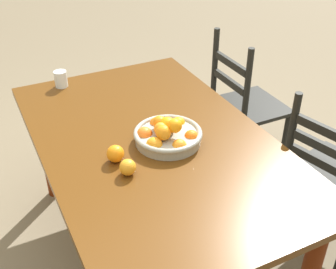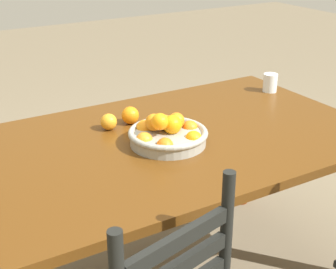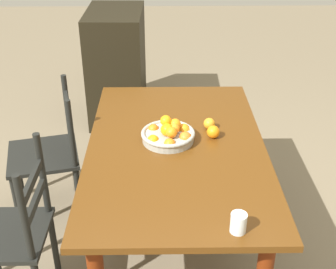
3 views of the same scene
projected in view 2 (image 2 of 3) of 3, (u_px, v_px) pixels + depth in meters
name	position (u px, v px, depth m)	size (l,w,h in m)	color
dining_table	(174.00, 158.00, 2.04)	(1.62, 1.00, 0.72)	#542F0E
fruit_bowl	(167.00, 134.00, 1.92)	(0.31, 0.31, 0.14)	#9B9D93
orange_loose_0	(109.00, 122.00, 2.06)	(0.07, 0.07, 0.07)	orange
orange_loose_1	(130.00, 115.00, 2.11)	(0.07, 0.07, 0.07)	orange
drinking_glass	(270.00, 83.00, 2.50)	(0.07, 0.07, 0.09)	silver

